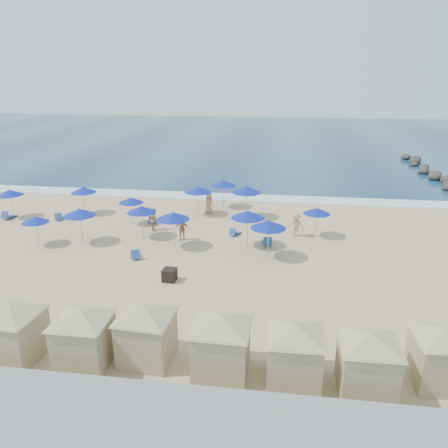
{
  "coord_description": "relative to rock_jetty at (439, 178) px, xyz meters",
  "views": [
    {
      "loc": [
        7.39,
        -23.85,
        11.12
      ],
      "look_at": [
        3.65,
        3.0,
        1.71
      ],
      "focal_mm": 35.0,
      "sensor_mm": 36.0,
      "label": 1
    }
  ],
  "objects": [
    {
      "name": "umbrella_12",
      "position": [
        -19.5,
        -15.18,
        1.98
      ],
      "size": [
        2.38,
        2.38,
        2.7
      ],
      "color": "#A5A8AD",
      "rests_on": "ground"
    },
    {
      "name": "beach_chair_5",
      "position": [
        -17.52,
        -20.99,
        -0.12
      ],
      "size": [
        0.74,
        1.35,
        0.71
      ],
      "color": "#284692",
      "rests_on": "ground"
    },
    {
      "name": "umbrella_5",
      "position": [
        -26.39,
        -20.63,
        1.72
      ],
      "size": [
        2.11,
        2.11,
        2.4
      ],
      "color": "#A5A8AD",
      "rests_on": "ground"
    },
    {
      "name": "umbrella_0",
      "position": [
        -38.22,
        -17.77,
        1.74
      ],
      "size": [
        2.13,
        2.13,
        2.42
      ],
      "color": "#A5A8AD",
      "rests_on": "ground"
    },
    {
      "name": "surf_line",
      "position": [
        -24.01,
        -9.4,
        -0.32
      ],
      "size": [
        160.0,
        2.5,
        0.08
      ],
      "primitive_type": "cube",
      "color": "white",
      "rests_on": "ground"
    },
    {
      "name": "beachgoer_0",
      "position": [
        -26.0,
        -19.0,
        0.46
      ],
      "size": [
        0.83,
        0.95,
        1.65
      ],
      "primitive_type": "imported",
      "rotation": [
        0.0,
        0.0,
        1.87
      ],
      "color": "tan",
      "rests_on": "ground"
    },
    {
      "name": "umbrella_2",
      "position": [
        -32.82,
        -16.01,
        1.69
      ],
      "size": [
        2.08,
        2.08,
        2.37
      ],
      "color": "#A5A8AD",
      "rests_on": "ground"
    },
    {
      "name": "umbrella_7",
      "position": [
        -23.47,
        -14.98,
        1.79
      ],
      "size": [
        2.19,
        2.19,
        2.49
      ],
      "color": "#A5A8AD",
      "rests_on": "ground"
    },
    {
      "name": "ground",
      "position": [
        -24.01,
        -24.9,
        -0.36
      ],
      "size": [
        160.0,
        160.0,
        0.0
      ],
      "primitive_type": "plane",
      "color": "tan",
      "rests_on": "ground"
    },
    {
      "name": "cabana_6",
      "position": [
        -10.53,
        -34.08,
        1.16
      ],
      "size": [
        4.22,
        4.22,
        2.65
      ],
      "color": "tan",
      "rests_on": "ground"
    },
    {
      "name": "rock_jetty",
      "position": [
        0.0,
        0.0,
        0.0
      ],
      "size": [
        2.56,
        26.66,
        0.96
      ],
      "color": "#282421",
      "rests_on": "ground"
    },
    {
      "name": "umbrella_1",
      "position": [
        -32.99,
        -23.05,
        1.45
      ],
      "size": [
        1.84,
        1.84,
        2.09
      ],
      "color": "#A5A8AD",
      "rests_on": "ground"
    },
    {
      "name": "beachgoer_3",
      "position": [
        -22.68,
        -14.39,
        0.55
      ],
      "size": [
        1.06,
        1.01,
        1.82
      ],
      "primitive_type": "imported",
      "rotation": [
        0.0,
        0.0,
        2.46
      ],
      "color": "tan",
      "rests_on": "ground"
    },
    {
      "name": "umbrella_3",
      "position": [
        -30.19,
        -22.27,
        1.84
      ],
      "size": [
        2.23,
        2.23,
        2.54
      ],
      "color": "#A5A8AD",
      "rests_on": "ground"
    },
    {
      "name": "cabana_4",
      "position": [
        -15.94,
        -34.72,
        1.2
      ],
      "size": [
        4.34,
        4.34,
        2.72
      ],
      "color": "tan",
      "rests_on": "ground"
    },
    {
      "name": "cabana_0",
      "position": [
        -27.15,
        -34.84,
        1.21
      ],
      "size": [
        4.36,
        4.36,
        2.75
      ],
      "color": "tan",
      "rests_on": "ground"
    },
    {
      "name": "cabana_1",
      "position": [
        -24.18,
        -34.81,
        1.19
      ],
      "size": [
        4.32,
        4.32,
        2.71
      ],
      "color": "tan",
      "rests_on": "ground"
    },
    {
      "name": "beach_chair_3",
      "position": [
        -25.7,
        -24.34,
        -0.12
      ],
      "size": [
        0.97,
        1.37,
        0.69
      ],
      "color": "#284692",
      "rests_on": "ground"
    },
    {
      "name": "seawall",
      "position": [
        -24.01,
        -38.4,
        0.29
      ],
      "size": [
        160.0,
        6.1,
        1.22
      ],
      "color": "gray",
      "rests_on": "ground"
    },
    {
      "name": "beach_chair_0",
      "position": [
        -38.43,
        -18.14,
        -0.11
      ],
      "size": [
        0.76,
        1.39,
        0.73
      ],
      "color": "#284692",
      "rests_on": "ground"
    },
    {
      "name": "umbrella_9",
      "position": [
        -21.74,
        -12.57,
        1.82
      ],
      "size": [
        2.21,
        2.21,
        2.52
      ],
      "color": "#A5A8AD",
      "rests_on": "ground"
    },
    {
      "name": "umbrella_10",
      "position": [
        -14.18,
        -18.83,
        1.57
      ],
      "size": [
        1.95,
        1.95,
        2.22
      ],
      "color": "#A5A8AD",
      "rests_on": "ground"
    },
    {
      "name": "cabana_3",
      "position": [
        -18.69,
        -34.6,
        1.24
      ],
      "size": [
        4.46,
        4.46,
        2.8
      ],
      "color": "tan",
      "rests_on": "ground"
    },
    {
      "name": "umbrella_11",
      "position": [
        -17.41,
        -23.12,
        1.88
      ],
      "size": [
        2.27,
        2.27,
        2.59
      ],
      "color": "#A5A8AD",
      "rests_on": "ground"
    },
    {
      "name": "beach_chair_4",
      "position": [
        -19.96,
        -19.34,
        -0.15
      ],
      "size": [
        0.91,
        1.22,
        0.62
      ],
      "color": "#284692",
      "rests_on": "ground"
    },
    {
      "name": "umbrella_4",
      "position": [
        -28.1,
        -17.99,
        1.57
      ],
      "size": [
        1.96,
        1.96,
        2.23
      ],
      "color": "#A5A8AD",
      "rests_on": "ground"
    },
    {
      "name": "beachgoer_1",
      "position": [
        -23.51,
        -20.76,
        0.46
      ],
      "size": [
        0.98,
        0.45,
        1.64
      ],
      "primitive_type": "imported",
      "rotation": [
        0.0,
        0.0,
        0.06
      ],
      "color": "tan",
      "rests_on": "ground"
    },
    {
      "name": "umbrella_8",
      "position": [
        -18.85,
        -21.36,
        1.91
      ],
      "size": [
        2.3,
        2.3,
        2.62
      ],
      "color": "#A5A8AD",
      "rests_on": "ground"
    },
    {
      "name": "ocean",
      "position": [
        -24.01,
        30.1,
        -0.33
      ],
      "size": [
        160.0,
        80.0,
        0.06
      ],
      "primitive_type": "cube",
      "color": "navy",
      "rests_on": "ground"
    },
    {
      "name": "beach_chair_2",
      "position": [
        -26.6,
        -17.61,
        -0.12
      ],
      "size": [
        0.99,
        1.38,
        0.69
      ],
      "color": "#284692",
      "rests_on": "ground"
    },
    {
      "name": "beachgoer_2",
      "position": [
        -15.58,
        -19.0,
        0.51
      ],
      "size": [
        1.28,
        1.0,
        1.73
      ],
      "primitive_type": "imported",
      "rotation": [
        0.0,
        0.0,
        5.92
      ],
      "color": "tan",
      "rests_on": "ground"
    },
    {
      "name": "cabana_5",
      "position": [
        -13.3,
        -34.87,
        1.18
      ],
      "size": [
        4.3,
        4.3,
        2.69
      ],
      "color": "tan",
      "rests_on": "ground"
    },
    {
      "name": "trash_bin",
      "position": [
        -22.73,
        -27.13,
        -0.0
      ],
      "size": [
        0.78,
        0.78,
        0.72
      ],
      "primitive_type": "cube",
      "rotation": [
        0.0,
        0.0,
        -0.08
      ],
      "color": "black",
      "rests_on": "ground"
    },
    {
      "name": "beach_chair_1",
      "position": [
        -34.27,
        -17.81,
        -0.14
      ],
      "size": [
        0.91,
        1.28,
        0.65
      ],
      "color": "#284692",
      "rests_on": "ground"
    },
    {
      "name": "umbrella_6",
      "position": [
        -23.71,
        -22.17,
        1.85
      ],
      "size": [
        2.24,
        2.24,
        2.55
      ],
      "color": "#A5A8AD",
      "rests_on": "ground"
    },
    {
      "name": "cabana_2",
      "position": [
        -21.8,
        -34.21,
        1.2
      ],
      "size": [
        4.33,
        4.33,
        2.72
      ],
      "color": "tan",
      "rests_on": "ground"
    }
  ]
}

